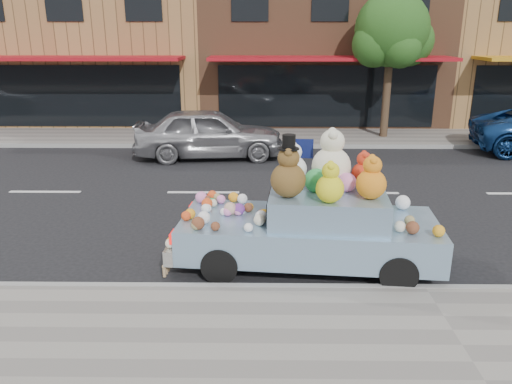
{
  "coord_description": "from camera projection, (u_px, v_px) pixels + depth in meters",
  "views": [
    {
      "loc": [
        -2.53,
        -11.89,
        3.89
      ],
      "look_at": [
        -2.63,
        -3.79,
        1.25
      ],
      "focal_mm": 35.0,
      "sensor_mm": 36.0,
      "label": 1
    }
  ],
  "objects": [
    {
      "name": "art_car",
      "position": [
        311.0,
        220.0,
        8.43
      ],
      "size": [
        4.62,
        2.14,
        2.36
      ],
      "rotation": [
        0.0,
        0.0,
        -0.09
      ],
      "color": "black",
      "rests_on": "ground"
    },
    {
      "name": "ground",
      "position": [
        363.0,
        193.0,
        12.48
      ],
      "size": [
        120.0,
        120.0,
        0.0
      ],
      "primitive_type": "plane",
      "color": "black",
      "rests_on": "ground"
    },
    {
      "name": "far_sidewalk",
      "position": [
        329.0,
        138.0,
        18.65
      ],
      "size": [
        60.0,
        3.0,
        0.12
      ],
      "primitive_type": "cube",
      "color": "gray",
      "rests_on": "ground"
    },
    {
      "name": "near_sidewalk",
      "position": [
        462.0,
        349.0,
        6.28
      ],
      "size": [
        60.0,
        3.0,
        0.12
      ],
      "primitive_type": "cube",
      "color": "gray",
      "rests_on": "ground"
    },
    {
      "name": "street_tree",
      "position": [
        392.0,
        36.0,
        17.55
      ],
      "size": [
        3.0,
        2.7,
        5.22
      ],
      "color": "#38281C",
      "rests_on": "ground"
    },
    {
      "name": "car_silver",
      "position": [
        209.0,
        133.0,
        15.76
      ],
      "size": [
        4.8,
        2.27,
        1.59
      ],
      "primitive_type": "imported",
      "rotation": [
        0.0,
        0.0,
        1.66
      ],
      "color": "#A5A5A9",
      "rests_on": "ground"
    },
    {
      "name": "storefront_left",
      "position": [
        100.0,
        36.0,
        22.86
      ],
      "size": [
        10.0,
        9.8,
        7.3
      ],
      "color": "olive",
      "rests_on": "ground"
    },
    {
      "name": "far_kerb",
      "position": [
        335.0,
        146.0,
        17.22
      ],
      "size": [
        60.0,
        0.12,
        0.13
      ],
      "primitive_type": "cube",
      "color": "gray",
      "rests_on": "ground"
    },
    {
      "name": "storefront_mid",
      "position": [
        318.0,
        36.0,
        22.74
      ],
      "size": [
        10.0,
        9.8,
        7.3
      ],
      "color": "brown",
      "rests_on": "ground"
    },
    {
      "name": "near_kerb",
      "position": [
        425.0,
        290.0,
        7.71
      ],
      "size": [
        60.0,
        0.12,
        0.13
      ],
      "primitive_type": "cube",
      "color": "gray",
      "rests_on": "ground"
    }
  ]
}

